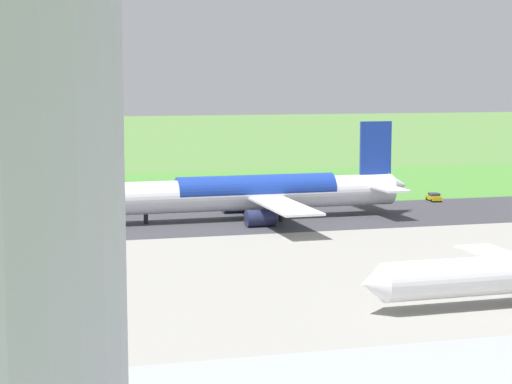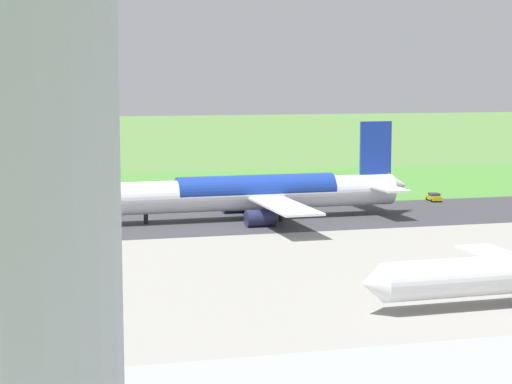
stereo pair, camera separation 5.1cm
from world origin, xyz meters
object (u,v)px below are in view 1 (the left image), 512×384
at_px(service_car_followme, 434,197).
at_px(no_stopping_sign, 95,191).
at_px(airliner_main, 258,193).
at_px(traffic_cone_orange, 61,197).

distance_m(service_car_followme, no_stopping_sign, 64.43).
distance_m(airliner_main, traffic_cone_orange, 45.64).
height_order(no_stopping_sign, traffic_cone_orange, no_stopping_sign).
bearing_deg(no_stopping_sign, traffic_cone_orange, -22.60).
bearing_deg(service_car_followme, traffic_cone_orange, -18.06).
relative_size(no_stopping_sign, traffic_cone_orange, 4.85).
bearing_deg(no_stopping_sign, airliner_main, 127.24).
height_order(service_car_followme, traffic_cone_orange, service_car_followme).
bearing_deg(service_car_followme, no_stopping_sign, -17.60).
height_order(airliner_main, service_car_followme, airliner_main).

